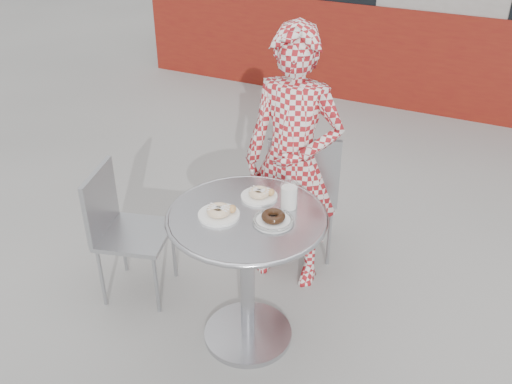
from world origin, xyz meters
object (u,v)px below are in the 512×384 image
at_px(plate_far, 260,194).
at_px(plate_near, 220,212).
at_px(chair_far, 300,213).
at_px(plate_checker, 273,219).
at_px(chair_left, 136,257).
at_px(milk_cup, 289,196).
at_px(bistro_table, 247,248).
at_px(seated_person, 293,163).

height_order(plate_far, plate_near, plate_near).
xyz_separation_m(chair_far, plate_checker, (0.19, -0.87, 0.54)).
height_order(chair_left, milk_cup, milk_cup).
xyz_separation_m(chair_far, milk_cup, (0.21, -0.72, 0.58)).
relative_size(chair_far, plate_checker, 4.55).
xyz_separation_m(plate_far, plate_near, (-0.10, -0.24, 0.00)).
bearing_deg(chair_far, chair_left, 26.32).
distance_m(plate_far, plate_checker, 0.23).
xyz_separation_m(bistro_table, plate_near, (-0.11, -0.06, 0.21)).
distance_m(bistro_table, plate_checker, 0.25).
bearing_deg(seated_person, chair_far, 96.76).
distance_m(plate_far, milk_cup, 0.17).
height_order(bistro_table, chair_far, chair_far).
height_order(chair_far, plate_checker, chair_far).
xyz_separation_m(bistro_table, plate_checker, (0.14, 0.00, 0.21)).
bearing_deg(plate_far, seated_person, 90.29).
bearing_deg(plate_near, milk_cup, 38.76).
bearing_deg(plate_near, chair_left, 169.11).
bearing_deg(bistro_table, plate_near, -151.04).
distance_m(bistro_table, milk_cup, 0.33).
height_order(chair_far, plate_far, chair_far).
bearing_deg(plate_far, chair_far, 93.35).
relative_size(plate_far, plate_checker, 0.94).
bearing_deg(plate_far, plate_near, -113.19).
relative_size(seated_person, plate_far, 8.51).
height_order(bistro_table, milk_cup, milk_cup).
xyz_separation_m(bistro_table, milk_cup, (0.15, 0.15, 0.26)).
bearing_deg(bistro_table, plate_checker, 0.43).
relative_size(seated_person, milk_cup, 11.56).
bearing_deg(milk_cup, seated_person, 110.15).
height_order(chair_far, seated_person, seated_person).
relative_size(plate_near, milk_cup, 1.48).
xyz_separation_m(chair_left, plate_near, (0.65, -0.12, 0.57)).
xyz_separation_m(bistro_table, seated_person, (-0.02, 0.61, 0.18)).
relative_size(chair_far, plate_near, 4.44).
bearing_deg(milk_cup, bistro_table, -135.32).
distance_m(chair_left, plate_near, 0.87).
bearing_deg(plate_near, plate_checker, 14.29).
xyz_separation_m(seated_person, plate_checker, (0.15, -0.61, 0.03)).
bearing_deg(plate_checker, plate_far, 131.39).
relative_size(chair_left, plate_far, 4.37).
xyz_separation_m(plate_far, milk_cup, (0.17, -0.02, 0.04)).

